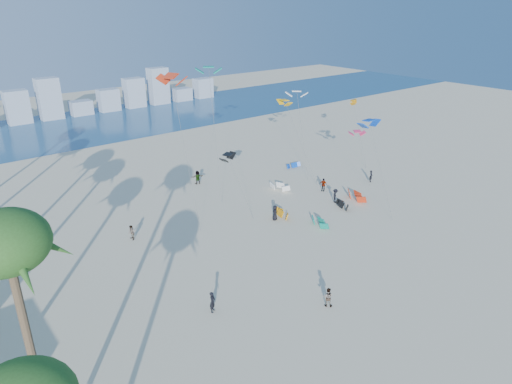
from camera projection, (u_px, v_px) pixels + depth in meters
ground at (354, 316)px, 35.61m from camera, size 220.00×220.00×0.00m
ocean at (61, 130)px, 87.52m from camera, size 220.00×220.00×0.00m
kitesurfer_near at (213, 302)px, 35.86m from camera, size 0.77×0.73×1.78m
kitesurfer_mid at (328, 297)px, 36.56m from camera, size 0.99×1.01×1.64m
kitesurfers_far at (261, 193)px, 56.35m from camera, size 32.93×16.74×1.82m
grounded_kites at (316, 197)px, 56.32m from camera, size 14.59×17.48×1.03m
flying_kites at (274, 100)px, 54.33m from camera, size 34.56×22.86×16.42m
distant_skyline at (37, 106)px, 92.87m from camera, size 85.00×3.00×8.40m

